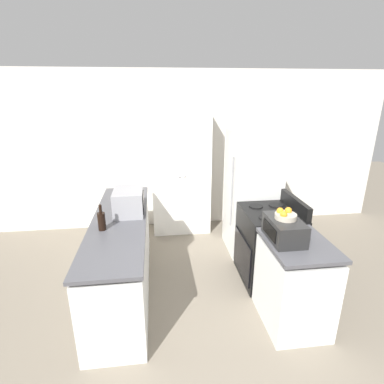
{
  "coord_description": "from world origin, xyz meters",
  "views": [
    {
      "loc": [
        -0.45,
        -1.91,
        2.29
      ],
      "look_at": [
        0.0,
        1.66,
        1.05
      ],
      "focal_mm": 28.0,
      "sensor_mm": 36.0,
      "label": 1
    }
  ],
  "objects_px": {
    "pantry_cabinet": "(181,172)",
    "refrigerator": "(252,193)",
    "stove": "(268,245)",
    "microwave": "(129,202)",
    "toaster_oven": "(284,229)",
    "wine_bottle": "(102,221)",
    "fruit_bowl": "(285,215)"
  },
  "relations": [
    {
      "from": "microwave",
      "to": "wine_bottle",
      "type": "bearing_deg",
      "value": -120.45
    },
    {
      "from": "microwave",
      "to": "fruit_bowl",
      "type": "height_order",
      "value": "fruit_bowl"
    },
    {
      "from": "microwave",
      "to": "refrigerator",
      "type": "bearing_deg",
      "value": 19.27
    },
    {
      "from": "pantry_cabinet",
      "to": "refrigerator",
      "type": "height_order",
      "value": "pantry_cabinet"
    },
    {
      "from": "fruit_bowl",
      "to": "stove",
      "type": "bearing_deg",
      "value": 77.76
    },
    {
      "from": "pantry_cabinet",
      "to": "wine_bottle",
      "type": "bearing_deg",
      "value": -118.78
    },
    {
      "from": "pantry_cabinet",
      "to": "stove",
      "type": "distance_m",
      "value": 1.88
    },
    {
      "from": "refrigerator",
      "to": "toaster_oven",
      "type": "distance_m",
      "value": 1.46
    },
    {
      "from": "stove",
      "to": "refrigerator",
      "type": "height_order",
      "value": "refrigerator"
    },
    {
      "from": "pantry_cabinet",
      "to": "stove",
      "type": "relative_size",
      "value": 1.89
    },
    {
      "from": "microwave",
      "to": "toaster_oven",
      "type": "relative_size",
      "value": 0.99
    },
    {
      "from": "wine_bottle",
      "to": "refrigerator",
      "type": "bearing_deg",
      "value": 27.6
    },
    {
      "from": "pantry_cabinet",
      "to": "microwave",
      "type": "xyz_separation_m",
      "value": [
        -0.73,
        -1.35,
        0.04
      ]
    },
    {
      "from": "stove",
      "to": "refrigerator",
      "type": "bearing_deg",
      "value": 89.3
    },
    {
      "from": "refrigerator",
      "to": "wine_bottle",
      "type": "xyz_separation_m",
      "value": [
        -1.93,
        -1.01,
        0.13
      ]
    },
    {
      "from": "pantry_cabinet",
      "to": "refrigerator",
      "type": "relative_size",
      "value": 1.15
    },
    {
      "from": "refrigerator",
      "to": "toaster_oven",
      "type": "xyz_separation_m",
      "value": [
        -0.16,
        -1.45,
        0.13
      ]
    },
    {
      "from": "refrigerator",
      "to": "fruit_bowl",
      "type": "xyz_separation_m",
      "value": [
        -0.15,
        -1.43,
        0.28
      ]
    },
    {
      "from": "fruit_bowl",
      "to": "wine_bottle",
      "type": "bearing_deg",
      "value": 166.72
    },
    {
      "from": "wine_bottle",
      "to": "toaster_oven",
      "type": "height_order",
      "value": "wine_bottle"
    },
    {
      "from": "pantry_cabinet",
      "to": "microwave",
      "type": "height_order",
      "value": "pantry_cabinet"
    },
    {
      "from": "stove",
      "to": "pantry_cabinet",
      "type": "bearing_deg",
      "value": 121.75
    },
    {
      "from": "refrigerator",
      "to": "fruit_bowl",
      "type": "distance_m",
      "value": 1.46
    },
    {
      "from": "microwave",
      "to": "toaster_oven",
      "type": "bearing_deg",
      "value": -29.34
    },
    {
      "from": "wine_bottle",
      "to": "fruit_bowl",
      "type": "height_order",
      "value": "fruit_bowl"
    },
    {
      "from": "pantry_cabinet",
      "to": "toaster_oven",
      "type": "distance_m",
      "value": 2.35
    },
    {
      "from": "stove",
      "to": "wine_bottle",
      "type": "bearing_deg",
      "value": -172.7
    },
    {
      "from": "refrigerator",
      "to": "wine_bottle",
      "type": "bearing_deg",
      "value": -152.4
    },
    {
      "from": "pantry_cabinet",
      "to": "stove",
      "type": "xyz_separation_m",
      "value": [
        0.95,
        -1.53,
        -0.55
      ]
    },
    {
      "from": "wine_bottle",
      "to": "toaster_oven",
      "type": "relative_size",
      "value": 0.61
    },
    {
      "from": "fruit_bowl",
      "to": "toaster_oven",
      "type": "bearing_deg",
      "value": -102.4
    },
    {
      "from": "stove",
      "to": "fruit_bowl",
      "type": "relative_size",
      "value": 5.23
    }
  ]
}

